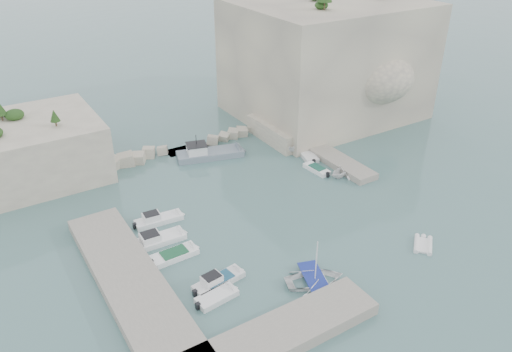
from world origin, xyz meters
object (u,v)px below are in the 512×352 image
motorboat_b (159,242)px  tender_east_c (306,156)px  rowboat (315,283)px  tender_east_d (300,152)px  motorboat_d (219,284)px  tender_east_a (340,176)px  work_boat (210,157)px  motorboat_a (159,222)px  tender_east_b (317,171)px  motorboat_e (217,299)px  inflatable_dinghy (423,246)px  motorboat_c (175,257)px

motorboat_b → tender_east_c: 25.08m
rowboat → tender_east_d: (14.52, 21.95, 0.00)m
motorboat_d → tender_east_c: motorboat_d is taller
tender_east_a → work_boat: (-11.14, 13.17, 0.00)m
motorboat_a → tender_east_d: 23.26m
motorboat_d → tender_east_c: bearing=28.7°
motorboat_b → tender_east_b: bearing=10.5°
motorboat_e → rowboat: 8.77m
tender_east_b → tender_east_a: bearing=-153.0°
motorboat_e → motorboat_b: bearing=89.7°
motorboat_a → motorboat_e: 13.50m
tender_east_c → motorboat_a: bearing=115.5°
motorboat_a → work_boat: work_boat is taller
motorboat_b → inflatable_dinghy: motorboat_b is taller
rowboat → motorboat_b: bearing=54.1°
rowboat → tender_east_b: rowboat is taller
tender_east_d → motorboat_b: bearing=114.3°
motorboat_a → inflatable_dinghy: size_ratio=1.71×
work_boat → motorboat_e: bearing=-100.7°
motorboat_a → motorboat_d: size_ratio=1.03×
motorboat_a → rowboat: (8.03, -16.25, 0.00)m
motorboat_e → tender_east_b: bearing=26.2°
tender_east_a → tender_east_c: tender_east_a is taller
motorboat_b → motorboat_c: motorboat_b is taller
inflatable_dinghy → work_boat: 29.62m
motorboat_d → tender_east_d: (21.76, 17.54, 0.00)m
motorboat_b → tender_east_b: 22.69m
motorboat_a → motorboat_c: (-1.02, -6.32, 0.00)m
inflatable_dinghy → motorboat_a: bearing=99.0°
motorboat_d → rowboat: size_ratio=1.00×
motorboat_c → tender_east_c: same height
inflatable_dinghy → motorboat_b: bearing=106.5°
work_boat → tender_east_a: bearing=-34.4°
tender_east_a → tender_east_d: tender_east_d is taller
motorboat_d → tender_east_a: size_ratio=1.60×
motorboat_e → work_boat: bearing=57.5°
motorboat_b → work_boat: bearing=49.0°
motorboat_c → work_boat: (12.57, 17.03, 0.00)m
motorboat_a → motorboat_c: motorboat_a is taller
inflatable_dinghy → work_boat: (-8.80, 28.28, 0.00)m
motorboat_b → rowboat: size_ratio=1.10×
motorboat_b → tender_east_c: (23.91, 7.58, 0.00)m
motorboat_b → tender_east_d: size_ratio=1.29×
rowboat → inflatable_dinghy: rowboat is taller
motorboat_d → tender_east_a: bearing=15.3°
motorboat_d → inflatable_dinghy: motorboat_d is taller
work_boat → tender_east_c: bearing=-15.0°
motorboat_a → tender_east_d: tender_east_d is taller
tender_east_d → work_boat: size_ratio=0.48×
tender_east_c → tender_east_d: (0.02, 1.42, 0.00)m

